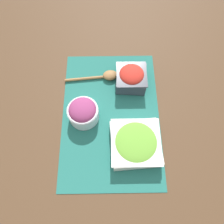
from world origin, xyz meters
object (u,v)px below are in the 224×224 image
tomato_bowl (132,77)px  onion_bowl (84,112)px  wooden_spoon (106,76)px  lettuce_bowl (137,143)px

tomato_bowl → onion_bowl: bearing=128.9°
wooden_spoon → lettuce_bowl: bearing=-159.7°
onion_bowl → tomato_bowl: onion_bowl is taller
onion_bowl → wooden_spoon: size_ratio=0.52×
tomato_bowl → lettuce_bowl: 0.28m
onion_bowl → tomato_bowl: (0.16, -0.19, -0.00)m
onion_bowl → wooden_spoon: bearing=-24.0°
lettuce_bowl → wooden_spoon: lettuce_bowl is taller
onion_bowl → wooden_spoon: (0.18, -0.08, -0.03)m
onion_bowl → tomato_bowl: bearing=-51.1°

